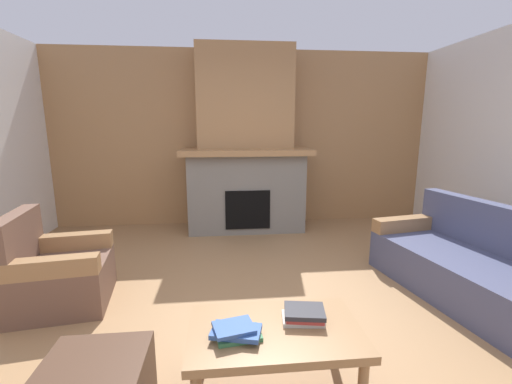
{
  "coord_description": "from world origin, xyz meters",
  "views": [
    {
      "loc": [
        -0.36,
        -2.43,
        1.59
      ],
      "look_at": [
        -0.0,
        1.04,
        0.88
      ],
      "focal_mm": 23.67,
      "sensor_mm": 36.0,
      "label": 1
    }
  ],
  "objects": [
    {
      "name": "ground",
      "position": [
        0.0,
        0.0,
        0.0
      ],
      "size": [
        9.0,
        9.0,
        0.0
      ],
      "primitive_type": "plane",
      "color": "#9E754C"
    },
    {
      "name": "wall_back_wood_panel",
      "position": [
        0.0,
        3.0,
        1.35
      ],
      "size": [
        6.0,
        0.12,
        2.7
      ],
      "primitive_type": "cube",
      "color": "#A87A4C",
      "rests_on": "ground"
    },
    {
      "name": "fireplace",
      "position": [
        0.0,
        2.62,
        1.16
      ],
      "size": [
        1.9,
        0.82,
        2.7
      ],
      "color": "gray",
      "rests_on": "ground"
    },
    {
      "name": "couch",
      "position": [
        1.94,
        0.27,
        0.29
      ],
      "size": [
        1.15,
        1.92,
        0.85
      ],
      "color": "#474C6B",
      "rests_on": "ground"
    },
    {
      "name": "armchair",
      "position": [
        -1.83,
        0.51,
        0.29
      ],
      "size": [
        0.86,
        0.86,
        0.85
      ],
      "color": "brown",
      "rests_on": "ground"
    },
    {
      "name": "coffee_table",
      "position": [
        -0.07,
        -0.7,
        0.38
      ],
      "size": [
        1.0,
        0.6,
        0.43
      ],
      "color": "#997047",
      "rests_on": "ground"
    },
    {
      "name": "book_stack_near_edge",
      "position": [
        -0.29,
        -0.76,
        0.47
      ],
      "size": [
        0.3,
        0.22,
        0.07
      ],
      "color": "#3D7F4C",
      "rests_on": "coffee_table"
    },
    {
      "name": "book_stack_center",
      "position": [
        0.12,
        -0.64,
        0.47
      ],
      "size": [
        0.27,
        0.25,
        0.08
      ],
      "color": "beige",
      "rests_on": "coffee_table"
    }
  ]
}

